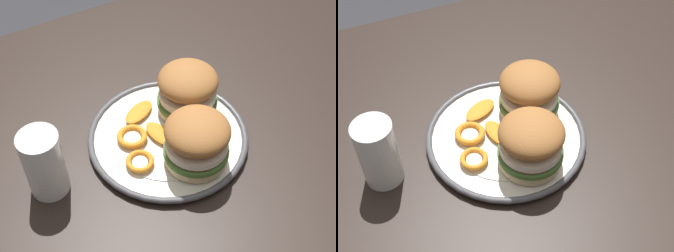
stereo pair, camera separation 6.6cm
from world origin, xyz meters
The scene contains 9 objects.
dining_table centered at (0.00, 0.00, 0.66)m, with size 1.13×0.83×0.78m.
dinner_plate centered at (0.07, 0.06, 0.79)m, with size 0.30×0.30×0.02m.
sandwich_half_left centered at (0.00, 0.02, 0.85)m, with size 0.15×0.15×0.10m.
sandwich_half_right centered at (0.05, 0.13, 0.85)m, with size 0.16×0.16×0.10m.
orange_peel_curled centered at (0.13, 0.04, 0.80)m, with size 0.08×0.08×0.01m.
orange_peel_strip_long centered at (0.08, 0.05, 0.80)m, with size 0.04×0.07×0.01m.
orange_peel_strip_short centered at (0.09, -0.01, 0.80)m, with size 0.08×0.06×0.01m.
orange_peel_small_curl centered at (0.14, 0.09, 0.80)m, with size 0.05×0.05×0.01m.
drinking_glass centered at (0.30, 0.05, 0.84)m, with size 0.07×0.07×0.13m.
Camera 1 is at (0.36, 0.58, 1.48)m, focal length 51.96 mm.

